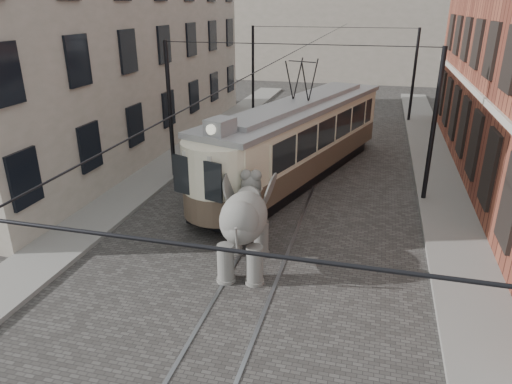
# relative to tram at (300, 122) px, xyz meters

# --- Properties ---
(ground) EXTENTS (120.00, 120.00, 0.00)m
(ground) POSITION_rel_tram_xyz_m (0.13, -7.38, -2.60)
(ground) COLOR #413F3C
(tram_rails) EXTENTS (1.54, 80.00, 0.02)m
(tram_rails) POSITION_rel_tram_xyz_m (0.13, -7.38, -2.59)
(tram_rails) COLOR slate
(tram_rails) RESTS_ON ground
(sidewalk_right) EXTENTS (2.00, 60.00, 0.15)m
(sidewalk_right) POSITION_rel_tram_xyz_m (6.13, -7.38, -2.53)
(sidewalk_right) COLOR slate
(sidewalk_right) RESTS_ON ground
(sidewalk_left) EXTENTS (2.00, 60.00, 0.15)m
(sidewalk_left) POSITION_rel_tram_xyz_m (-6.37, -7.38, -2.53)
(sidewalk_left) COLOR slate
(sidewalk_left) RESTS_ON ground
(stucco_building) EXTENTS (7.00, 24.00, 10.00)m
(stucco_building) POSITION_rel_tram_xyz_m (-10.87, 2.62, 2.40)
(stucco_building) COLOR gray
(stucco_building) RESTS_ON ground
(distant_block) EXTENTS (28.00, 10.00, 14.00)m
(distant_block) POSITION_rel_tram_xyz_m (0.13, 32.62, 4.40)
(distant_block) COLOR gray
(distant_block) RESTS_ON ground
(catenary) EXTENTS (11.00, 30.20, 6.00)m
(catenary) POSITION_rel_tram_xyz_m (-0.07, -2.38, 0.40)
(catenary) COLOR black
(catenary) RESTS_ON ground
(tram) EXTENTS (6.54, 13.33, 5.21)m
(tram) POSITION_rel_tram_xyz_m (0.00, 0.00, 0.00)
(tram) COLOR beige
(tram) RESTS_ON ground
(elephant) EXTENTS (2.85, 4.47, 2.57)m
(elephant) POSITION_rel_tram_xyz_m (-0.25, -8.09, -1.32)
(elephant) COLOR #62605B
(elephant) RESTS_ON ground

